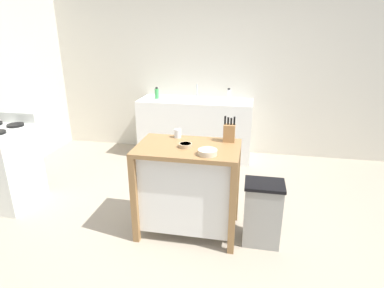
{
  "coord_description": "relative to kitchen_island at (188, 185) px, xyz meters",
  "views": [
    {
      "loc": [
        0.49,
        -2.62,
        1.94
      ],
      "look_at": [
        -0.07,
        0.3,
        0.86
      ],
      "focal_mm": 29.71,
      "sensor_mm": 36.0,
      "label": 1
    }
  ],
  "objects": [
    {
      "name": "drinking_cup",
      "position": [
        -0.15,
        0.23,
        0.45
      ],
      "size": [
        0.07,
        0.07,
        0.09
      ],
      "color": "silver",
      "rests_on": "kitchen_island"
    },
    {
      "name": "bowl_ceramic_small",
      "position": [
        -0.02,
        -0.03,
        0.42
      ],
      "size": [
        0.13,
        0.13,
        0.04
      ],
      "color": "tan",
      "rests_on": "kitchen_island"
    },
    {
      "name": "knife_block",
      "position": [
        0.36,
        0.21,
        0.49
      ],
      "size": [
        0.11,
        0.09,
        0.25
      ],
      "color": "#9E7042",
      "rests_on": "kitchen_island"
    },
    {
      "name": "ground_plane",
      "position": [
        0.07,
        -0.1,
        -0.51
      ],
      "size": [
        6.59,
        6.59,
        0.0
      ],
      "primitive_type": "plane",
      "color": "gray",
      "rests_on": "ground"
    },
    {
      "name": "wall_back",
      "position": [
        0.07,
        2.36,
        0.79
      ],
      "size": [
        5.59,
        0.1,
        2.6
      ],
      "primitive_type": "cube",
      "color": "beige",
      "rests_on": "ground"
    },
    {
      "name": "bowl_ceramic_wide",
      "position": [
        0.21,
        -0.18,
        0.43
      ],
      "size": [
        0.17,
        0.17,
        0.05
      ],
      "color": "beige",
      "rests_on": "kitchen_island"
    },
    {
      "name": "stove",
      "position": [
        -2.18,
        0.13,
        -0.04
      ],
      "size": [
        0.6,
        0.6,
        1.03
      ],
      "color": "silver",
      "rests_on": "ground"
    },
    {
      "name": "kitchen_island",
      "position": [
        0.0,
        0.0,
        0.0
      ],
      "size": [
        0.97,
        0.61,
        0.91
      ],
      "color": "olive",
      "rests_on": "ground"
    },
    {
      "name": "bottle_hand_soap",
      "position": [
        0.2,
        2.11,
        0.49
      ],
      "size": [
        0.07,
        0.07,
        0.18
      ],
      "color": "white",
      "rests_on": "sink_counter"
    },
    {
      "name": "sink_counter",
      "position": [
        -0.3,
        2.01,
        -0.05
      ],
      "size": [
        1.75,
        0.6,
        0.91
      ],
      "color": "silver",
      "rests_on": "ground"
    },
    {
      "name": "bottle_dish_soap",
      "position": [
        -0.91,
        2.01,
        0.49
      ],
      "size": [
        0.06,
        0.06,
        0.18
      ],
      "color": "green",
      "rests_on": "sink_counter"
    },
    {
      "name": "trash_bin",
      "position": [
        0.72,
        -0.06,
        -0.19
      ],
      "size": [
        0.36,
        0.28,
        0.63
      ],
      "color": "gray",
      "rests_on": "ground"
    },
    {
      "name": "sink_faucet",
      "position": [
        -0.3,
        2.15,
        0.51
      ],
      "size": [
        0.02,
        0.02,
        0.22
      ],
      "color": "#B7BCC1",
      "rests_on": "sink_counter"
    }
  ]
}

